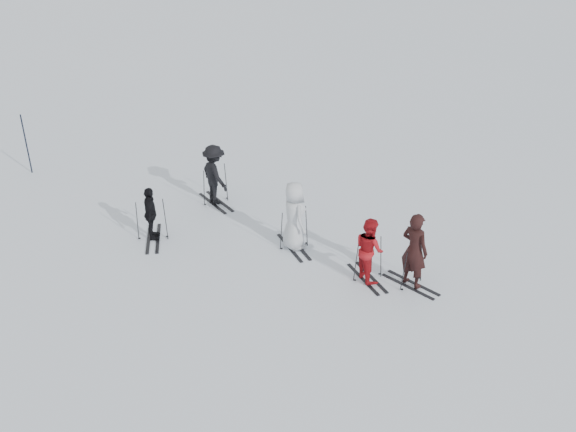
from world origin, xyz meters
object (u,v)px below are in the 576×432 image
object	(u,v)px
skier_uphill_left	(151,215)
skier_uphill_far	(215,175)
skier_red	(369,250)
piste_marker	(26,144)
skier_near_dark	(414,251)
skier_grey	(294,216)

from	to	relation	value
skier_uphill_left	skier_uphill_far	world-z (taller)	skier_uphill_far
skier_red	piste_marker	xyz separation A→B (m)	(-6.05, 11.13, 0.20)
piste_marker	skier_near_dark	bearing A→B (deg)	-60.24
skier_near_dark	skier_uphill_far	size ratio (longest dim) A/B	1.06
skier_red	skier_uphill_left	xyz separation A→B (m)	(-4.00, 4.66, -0.07)
skier_red	skier_grey	world-z (taller)	skier_grey
skier_uphill_far	skier_uphill_left	bearing A→B (deg)	111.42
piste_marker	skier_uphill_far	bearing A→B (deg)	-49.58
skier_uphill_left	piste_marker	xyz separation A→B (m)	(-2.05, 6.47, 0.27)
skier_uphill_far	skier_red	bearing A→B (deg)	-169.16
skier_grey	skier_uphill_far	size ratio (longest dim) A/B	1.02
skier_uphill_left	piste_marker	size ratio (longest dim) A/B	0.74
skier_uphill_left	piste_marker	distance (m)	6.79
skier_red	piste_marker	world-z (taller)	piste_marker
skier_grey	skier_near_dark	bearing A→B (deg)	-145.54
skier_red	piste_marker	distance (m)	12.67
skier_uphill_left	skier_uphill_far	bearing A→B (deg)	-42.22
skier_near_dark	skier_red	xyz separation A→B (m)	(-0.76, 0.78, -0.15)
skier_grey	skier_uphill_far	xyz separation A→B (m)	(-0.71, 3.56, -0.02)
skier_near_dark	piste_marker	distance (m)	13.72
skier_near_dark	skier_grey	bearing A→B (deg)	13.07
skier_near_dark	skier_uphill_far	distance (m)	7.00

